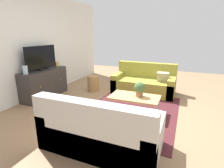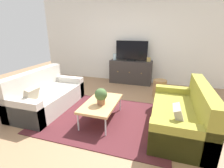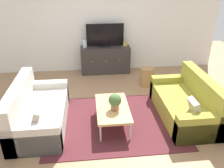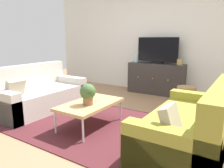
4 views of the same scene
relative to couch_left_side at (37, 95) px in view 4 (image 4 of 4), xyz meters
The scene contains 12 objects.
ground_plane 1.47m from the couch_left_side, ahead, with size 10.00×10.00×0.00m, color #997251.
wall_back 3.21m from the couch_left_side, 61.51° to the left, with size 6.40×0.12×2.70m, color silver.
area_rug 1.47m from the couch_left_side, ahead, with size 2.50×1.90×0.01m, color #4C1E23.
couch_left_side is the anchor object (origin of this frame).
couch_right_side 2.88m from the couch_left_side, ahead, with size 0.88×1.70×0.83m.
coffee_table 1.40m from the couch_left_side, ahead, with size 0.59×1.03×0.38m.
potted_plant 1.47m from the couch_left_side, ahead, with size 0.23×0.23×0.31m.
tv_console 2.79m from the couch_left_side, 58.35° to the left, with size 1.34×0.47×0.74m.
flat_screen_tv 2.91m from the couch_left_side, 58.56° to the left, with size 1.00×0.16×0.62m.
glass_vase 2.61m from the couch_left_side, 68.94° to the left, with size 0.11×0.11×0.20m, color silver.
mantel_clock 3.16m from the couch_left_side, 49.71° to the left, with size 0.11×0.07×0.13m, color tan.
wicker_basket 2.81m from the couch_left_side, 30.57° to the left, with size 0.34×0.34×0.46m, color #9E7547.
Camera 4 is at (1.90, -2.64, 1.32)m, focal length 34.34 mm.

